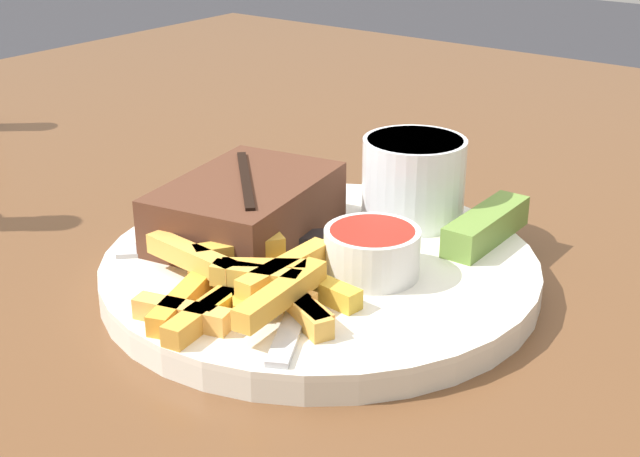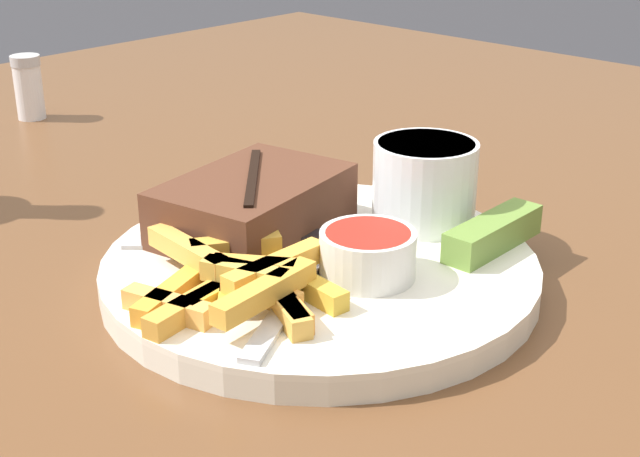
# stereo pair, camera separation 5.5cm
# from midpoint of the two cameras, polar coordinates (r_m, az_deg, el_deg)

# --- Properties ---
(dining_table) EXTENTS (1.46, 1.47, 0.74)m
(dining_table) POSITION_cam_midpoint_polar(r_m,az_deg,el_deg) (0.60, -2.68, -8.63)
(dining_table) COLOR brown
(dining_table) RESTS_ON ground_plane
(dinner_plate) EXTENTS (0.27, 0.27, 0.02)m
(dinner_plate) POSITION_cam_midpoint_polar(r_m,az_deg,el_deg) (0.56, -2.80, -2.77)
(dinner_plate) COLOR silver
(dinner_plate) RESTS_ON dining_table
(steak_portion) EXTENTS (0.14, 0.11, 0.04)m
(steak_portion) POSITION_cam_midpoint_polar(r_m,az_deg,el_deg) (0.59, -7.53, 1.21)
(steak_portion) COLOR #512D1E
(steak_portion) RESTS_ON dinner_plate
(fries_pile) EXTENTS (0.12, 0.14, 0.02)m
(fries_pile) POSITION_cam_midpoint_polar(r_m,az_deg,el_deg) (0.51, -7.66, -3.78)
(fries_pile) COLOR gold
(fries_pile) RESTS_ON dinner_plate
(coleslaw_cup) EXTENTS (0.07, 0.07, 0.06)m
(coleslaw_cup) POSITION_cam_midpoint_polar(r_m,az_deg,el_deg) (0.61, 3.45, 3.42)
(coleslaw_cup) COLOR white
(coleslaw_cup) RESTS_ON dinner_plate
(dipping_sauce_cup) EXTENTS (0.06, 0.06, 0.03)m
(dipping_sauce_cup) POSITION_cam_midpoint_polar(r_m,az_deg,el_deg) (0.53, 0.70, -1.27)
(dipping_sauce_cup) COLOR silver
(dipping_sauce_cup) RESTS_ON dinner_plate
(pickle_spear) EXTENTS (0.08, 0.02, 0.02)m
(pickle_spear) POSITION_cam_midpoint_polar(r_m,az_deg,el_deg) (0.59, 7.97, 0.10)
(pickle_spear) COLOR olive
(pickle_spear) RESTS_ON dinner_plate
(fork_utensil) EXTENTS (0.12, 0.07, 0.00)m
(fork_utensil) POSITION_cam_midpoint_polar(r_m,az_deg,el_deg) (0.50, -4.55, -5.19)
(fork_utensil) COLOR #B7B7BC
(fork_utensil) RESTS_ON dinner_plate
(knife_utensil) EXTENTS (0.13, 0.13, 0.01)m
(knife_utensil) POSITION_cam_midpoint_polar(r_m,az_deg,el_deg) (0.58, -5.73, -0.96)
(knife_utensil) COLOR #B7B7BC
(knife_utensil) RESTS_ON dinner_plate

